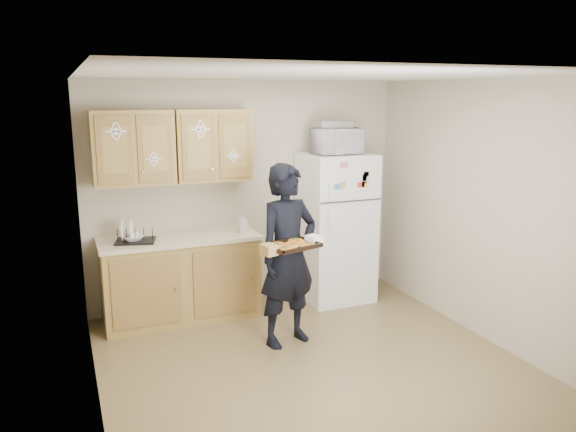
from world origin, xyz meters
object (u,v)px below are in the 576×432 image
at_px(person, 288,256).
at_px(baking_tray, 292,246).
at_px(dish_rack, 135,235).
at_px(refrigerator, 336,227).
at_px(microwave, 336,141).

relative_size(person, baking_tray, 3.90).
distance_m(person, dish_rack, 1.58).
distance_m(refrigerator, dish_rack, 2.25).
relative_size(person, dish_rack, 4.60).
xyz_separation_m(refrigerator, person, (-0.97, -0.92, 0.02)).
distance_m(person, baking_tray, 0.35).
bearing_deg(microwave, dish_rack, 173.58).
height_order(refrigerator, microwave, microwave).
relative_size(refrigerator, microwave, 3.29).
xyz_separation_m(microwave, dish_rack, (-2.21, 0.06, -0.87)).
relative_size(refrigerator, person, 0.98).
relative_size(refrigerator, dish_rack, 4.50).
xyz_separation_m(baking_tray, microwave, (1.02, 1.16, 0.80)).
bearing_deg(refrigerator, microwave, -126.38).
bearing_deg(microwave, baking_tray, -136.10).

